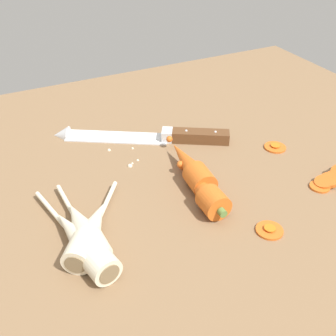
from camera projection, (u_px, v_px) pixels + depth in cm
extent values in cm
cube|color=brown|center=(163.00, 178.00, 75.22)|extent=(120.00, 90.00, 4.00)
cube|color=silver|center=(117.00, 137.00, 82.94)|extent=(19.43, 14.02, 0.50)
cone|color=silver|center=(61.00, 135.00, 83.67)|extent=(4.60, 4.94, 3.96)
cube|color=silver|center=(167.00, 135.00, 81.80)|extent=(3.22, 3.55, 2.20)
cube|color=brown|center=(201.00, 136.00, 81.37)|extent=(10.88, 8.04, 2.20)
sphere|color=silver|center=(186.00, 131.00, 80.93)|extent=(0.50, 0.50, 0.50)
sphere|color=silver|center=(215.00, 132.00, 80.57)|extent=(0.50, 0.50, 0.50)
cylinder|color=#D6601E|center=(200.00, 179.00, 68.02)|extent=(4.62, 5.19, 4.20)
cone|color=#D6601E|center=(186.00, 161.00, 72.49)|extent=(5.02, 11.92, 3.99)
sphere|color=#D6601E|center=(169.00, 139.00, 78.56)|extent=(1.20, 1.20, 1.20)
cylinder|color=#5B7F3D|center=(208.00, 190.00, 65.70)|extent=(1.29, 1.10, 1.20)
cylinder|color=#D6601E|center=(213.00, 202.00, 63.18)|extent=(4.30, 4.09, 4.20)
cone|color=#D6601E|center=(198.00, 185.00, 66.75)|extent=(4.22, 9.66, 3.99)
sphere|color=#D6601E|center=(180.00, 164.00, 71.62)|extent=(1.20, 1.20, 1.20)
cylinder|color=#5B7F3D|center=(222.00, 213.00, 61.24)|extent=(1.22, 1.03, 1.20)
cylinder|color=beige|center=(81.00, 252.00, 54.89)|extent=(5.81, 5.90, 4.00)
cone|color=beige|center=(95.00, 221.00, 59.85)|extent=(7.64, 8.57, 3.80)
cylinder|color=beige|center=(108.00, 199.00, 65.44)|extent=(5.49, 7.28, 0.70)
cylinder|color=#7A6647|center=(75.00, 265.00, 53.10)|extent=(2.45, 1.88, 2.80)
cylinder|color=beige|center=(99.00, 262.00, 53.50)|extent=(4.96, 5.85, 4.00)
cone|color=beige|center=(73.00, 231.00, 58.14)|extent=(5.58, 9.72, 3.80)
cylinder|color=beige|center=(51.00, 209.00, 63.40)|extent=(2.70, 9.82, 0.70)
cylinder|color=#7A6647|center=(109.00, 274.00, 51.83)|extent=(2.80, 0.86, 2.80)
cylinder|color=beige|center=(93.00, 246.00, 55.78)|extent=(4.18, 4.49, 4.00)
cone|color=beige|center=(78.00, 220.00, 60.12)|extent=(4.12, 7.83, 3.80)
cylinder|color=beige|center=(66.00, 201.00, 65.07)|extent=(1.05, 8.33, 0.70)
cylinder|color=#7A6647|center=(99.00, 257.00, 54.22)|extent=(2.81, 0.42, 2.80)
cylinder|color=#D6601E|center=(320.00, 186.00, 69.50)|extent=(3.35, 3.35, 0.70)
cylinder|color=#D6601E|center=(324.00, 182.00, 69.90)|extent=(3.12, 3.05, 1.52)
cylinder|color=#D6601E|center=(329.00, 180.00, 69.97)|extent=(3.31, 3.25, 1.66)
cylinder|color=#D6601E|center=(335.00, 178.00, 70.07)|extent=(3.20, 3.12, 1.49)
cylinder|color=#D6601E|center=(275.00, 147.00, 79.72)|extent=(4.09, 4.09, 0.70)
cylinder|color=orange|center=(275.00, 145.00, 79.57)|extent=(1.72, 1.72, 0.16)
cylinder|color=#D6601E|center=(270.00, 229.00, 60.84)|extent=(4.00, 4.00, 0.70)
cylinder|color=orange|center=(270.00, 228.00, 60.69)|extent=(1.68, 1.68, 0.16)
cylinder|color=#D6601E|center=(187.00, 164.00, 74.76)|extent=(3.16, 3.16, 0.70)
cylinder|color=orange|center=(187.00, 163.00, 74.61)|extent=(1.33, 1.33, 0.16)
sphere|color=beige|center=(138.00, 159.00, 76.26)|extent=(0.49, 0.49, 0.49)
sphere|color=beige|center=(156.00, 142.00, 80.93)|extent=(0.89, 0.89, 0.89)
sphere|color=beige|center=(132.00, 148.00, 79.62)|extent=(0.50, 0.50, 0.50)
sphere|color=beige|center=(130.00, 164.00, 74.62)|extent=(0.88, 0.88, 0.88)
sphere|color=beige|center=(139.00, 136.00, 83.07)|extent=(0.57, 0.57, 0.57)
sphere|color=beige|center=(169.00, 140.00, 81.79)|extent=(0.61, 0.61, 0.61)
sphere|color=beige|center=(167.00, 140.00, 81.95)|extent=(0.55, 0.55, 0.55)
sphere|color=beige|center=(109.00, 149.00, 79.05)|extent=(0.65, 0.65, 0.65)
sphere|color=beige|center=(132.00, 163.00, 75.41)|extent=(0.45, 0.45, 0.45)
sphere|color=beige|center=(175.00, 140.00, 81.45)|extent=(0.83, 0.83, 0.83)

